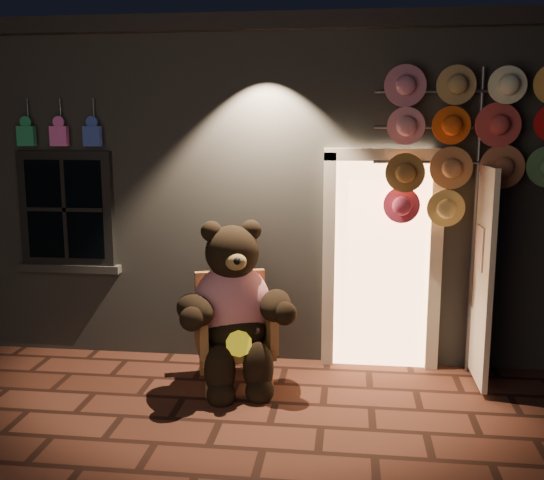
# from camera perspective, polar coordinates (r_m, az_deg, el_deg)

# --- Properties ---
(ground) EXTENTS (60.00, 60.00, 0.00)m
(ground) POSITION_cam_1_polar(r_m,az_deg,el_deg) (5.46, -4.72, -15.90)
(ground) COLOR #532B20
(ground) RESTS_ON ground
(shop_building) EXTENTS (7.30, 5.95, 3.51)m
(shop_building) POSITION_cam_1_polar(r_m,az_deg,el_deg) (8.87, 0.38, 5.86)
(shop_building) COLOR slate
(shop_building) RESTS_ON ground
(wicker_armchair) EXTENTS (0.86, 0.82, 1.03)m
(wicker_armchair) POSITION_cam_1_polar(r_m,az_deg,el_deg) (6.08, -3.47, -7.92)
(wicker_armchair) COLOR #9B613C
(wicker_armchair) RESTS_ON ground
(teddy_bear) EXTENTS (1.10, 1.03, 1.60)m
(teddy_bear) POSITION_cam_1_polar(r_m,az_deg,el_deg) (5.89, -3.46, -6.15)
(teddy_bear) COLOR red
(teddy_bear) RESTS_ON ground
(hat_rack) EXTENTS (1.75, 0.22, 2.96)m
(hat_rack) POSITION_cam_1_polar(r_m,az_deg,el_deg) (6.17, 17.12, 8.47)
(hat_rack) COLOR #59595E
(hat_rack) RESTS_ON ground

